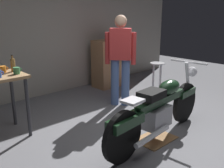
{
  "coord_description": "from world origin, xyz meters",
  "views": [
    {
      "loc": [
        -2.51,
        -2.05,
        1.72
      ],
      "look_at": [
        0.05,
        0.7,
        0.65
      ],
      "focal_mm": 40.73,
      "sensor_mm": 36.0,
      "label": 1
    }
  ],
  "objects_px": {
    "motorcycle": "(160,108)",
    "person_standing": "(120,57)",
    "mug_green_speckled": "(17,71)",
    "mug_orange_travel": "(3,69)",
    "wooden_dresser": "(110,63)",
    "bottle": "(13,65)",
    "shop_stool": "(157,69)"
  },
  "relations": [
    {
      "from": "motorcycle",
      "to": "shop_stool",
      "type": "bearing_deg",
      "value": 33.19
    },
    {
      "from": "motorcycle",
      "to": "wooden_dresser",
      "type": "relative_size",
      "value": 1.99
    },
    {
      "from": "motorcycle",
      "to": "person_standing",
      "type": "xyz_separation_m",
      "value": [
        0.55,
        1.33,
        0.48
      ]
    },
    {
      "from": "shop_stool",
      "to": "mug_green_speckled",
      "type": "bearing_deg",
      "value": 179.44
    },
    {
      "from": "shop_stool",
      "to": "wooden_dresser",
      "type": "height_order",
      "value": "wooden_dresser"
    },
    {
      "from": "wooden_dresser",
      "to": "mug_orange_travel",
      "type": "relative_size",
      "value": 9.36
    },
    {
      "from": "mug_orange_travel",
      "to": "wooden_dresser",
      "type": "bearing_deg",
      "value": 15.6
    },
    {
      "from": "motorcycle",
      "to": "shop_stool",
      "type": "xyz_separation_m",
      "value": [
        1.77,
        1.4,
        0.05
      ]
    },
    {
      "from": "mug_green_speckled",
      "to": "wooden_dresser",
      "type": "bearing_deg",
      "value": 20.47
    },
    {
      "from": "shop_stool",
      "to": "wooden_dresser",
      "type": "relative_size",
      "value": 0.58
    },
    {
      "from": "motorcycle",
      "to": "wooden_dresser",
      "type": "xyz_separation_m",
      "value": [
        1.29,
        2.42,
        0.1
      ]
    },
    {
      "from": "person_standing",
      "to": "bottle",
      "type": "bearing_deg",
      "value": 40.53
    },
    {
      "from": "motorcycle",
      "to": "person_standing",
      "type": "height_order",
      "value": "person_standing"
    },
    {
      "from": "wooden_dresser",
      "to": "mug_orange_travel",
      "type": "xyz_separation_m",
      "value": [
        -2.73,
        -0.76,
        0.4
      ]
    },
    {
      "from": "mug_orange_travel",
      "to": "mug_green_speckled",
      "type": "bearing_deg",
      "value": -65.18
    },
    {
      "from": "wooden_dresser",
      "to": "person_standing",
      "type": "bearing_deg",
      "value": -124.13
    },
    {
      "from": "motorcycle",
      "to": "bottle",
      "type": "distance_m",
      "value": 2.16
    },
    {
      "from": "person_standing",
      "to": "bottle",
      "type": "xyz_separation_m",
      "value": [
        -1.87,
        0.28,
        0.07
      ]
    },
    {
      "from": "mug_green_speckled",
      "to": "mug_orange_travel",
      "type": "bearing_deg",
      "value": 114.82
    },
    {
      "from": "mug_orange_travel",
      "to": "bottle",
      "type": "xyz_separation_m",
      "value": [
        0.13,
        -0.03,
        0.05
      ]
    },
    {
      "from": "motorcycle",
      "to": "mug_green_speckled",
      "type": "xyz_separation_m",
      "value": [
        -1.35,
        1.43,
        0.5
      ]
    },
    {
      "from": "shop_stool",
      "to": "mug_orange_travel",
      "type": "height_order",
      "value": "mug_orange_travel"
    },
    {
      "from": "motorcycle",
      "to": "shop_stool",
      "type": "height_order",
      "value": "motorcycle"
    },
    {
      "from": "wooden_dresser",
      "to": "bottle",
      "type": "relative_size",
      "value": 4.56
    },
    {
      "from": "person_standing",
      "to": "mug_green_speckled",
      "type": "xyz_separation_m",
      "value": [
        -1.9,
        0.1,
        0.02
      ]
    },
    {
      "from": "motorcycle",
      "to": "person_standing",
      "type": "bearing_deg",
      "value": 62.3
    },
    {
      "from": "motorcycle",
      "to": "wooden_dresser",
      "type": "height_order",
      "value": "wooden_dresser"
    },
    {
      "from": "motorcycle",
      "to": "bottle",
      "type": "bearing_deg",
      "value": 123.97
    },
    {
      "from": "mug_orange_travel",
      "to": "bottle",
      "type": "height_order",
      "value": "bottle"
    },
    {
      "from": "mug_green_speckled",
      "to": "bottle",
      "type": "bearing_deg",
      "value": 80.91
    },
    {
      "from": "motorcycle",
      "to": "shop_stool",
      "type": "distance_m",
      "value": 2.26
    },
    {
      "from": "motorcycle",
      "to": "mug_green_speckled",
      "type": "bearing_deg",
      "value": 128.08
    }
  ]
}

